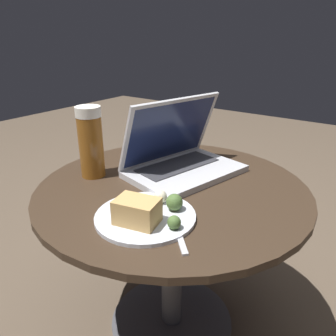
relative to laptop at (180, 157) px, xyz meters
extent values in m
plane|color=brown|center=(-0.09, -0.03, -0.54)|extent=(6.00, 6.00, 0.00)
cylinder|color=#515156|center=(-0.09, -0.03, -0.53)|extent=(0.39, 0.39, 0.01)
cylinder|color=#515156|center=(-0.09, -0.03, -0.29)|extent=(0.06, 0.06, 0.46)
cylinder|color=#38281C|center=(-0.09, -0.03, -0.05)|extent=(0.72, 0.72, 0.02)
cube|color=silver|center=(-0.01, -0.02, -0.04)|extent=(0.36, 0.28, 0.02)
cube|color=#333338|center=(0.00, 0.01, -0.03)|extent=(0.27, 0.16, 0.00)
cube|color=silver|center=(0.01, 0.04, 0.07)|extent=(0.33, 0.16, 0.20)
cube|color=#19234C|center=(0.01, 0.04, 0.07)|extent=(0.30, 0.14, 0.18)
cylinder|color=brown|center=(-0.17, 0.19, 0.04)|extent=(0.07, 0.07, 0.17)
cylinder|color=white|center=(-0.17, 0.19, 0.14)|extent=(0.07, 0.07, 0.03)
cylinder|color=silver|center=(-0.26, -0.08, -0.04)|extent=(0.22, 0.22, 0.01)
cube|color=tan|center=(-0.30, -0.09, -0.01)|extent=(0.08, 0.10, 0.05)
sphere|color=#4C6B33|center=(-0.21, -0.12, -0.02)|extent=(0.04, 0.04, 0.04)
sphere|color=beige|center=(-0.20, -0.08, -0.02)|extent=(0.03, 0.03, 0.03)
sphere|color=#4C6B33|center=(-0.27, -0.17, -0.02)|extent=(0.03, 0.03, 0.03)
cube|color=silver|center=(-0.28, -0.18, -0.04)|extent=(0.10, 0.10, 0.01)
cube|color=silver|center=(-0.21, -0.12, -0.04)|extent=(0.06, 0.06, 0.01)
camera|label=1|loc=(-0.74, -0.49, 0.33)|focal=35.00mm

